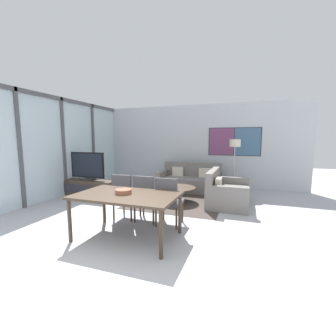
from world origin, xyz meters
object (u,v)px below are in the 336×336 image
Objects in this scene: dining_table at (127,198)px; floor_lamp at (235,148)px; sofa_main at (190,182)px; fruit_bowl at (123,191)px; coffee_table at (177,191)px; tv_console at (88,188)px; dining_chair_left at (125,194)px; television at (87,166)px; dining_chair_centre at (146,196)px; sofa_side at (225,194)px; dining_chair_right at (168,199)px.

floor_lamp is at bearing 68.88° from dining_table.
fruit_bowl is at bearing -93.14° from sofa_main.
coffee_table is 0.58× the size of dining_table.
dining_table is at bearing -40.15° from tv_console.
coffee_table is 1.04× the size of dining_chair_left.
dining_table is at bearing -40.16° from television.
coffee_table is 2.39m from fruit_bowl.
dining_chair_centre is 0.79m from fruit_bowl.
television is 3.16m from sofa_main.
sofa_side is at bearing 43.43° from dining_chair_left.
dining_chair_left is (-0.62, -1.59, 0.23)m from coffee_table.
dining_table is at bearing -124.96° from dining_chair_right.
dining_chair_centre is at bearing -115.65° from floor_lamp.
television reaches higher than sofa_main.
floor_lamp is (1.34, 0.07, 1.09)m from sofa_main.
dining_chair_right is at bearing -7.62° from dining_chair_centre.
dining_table is at bearing -7.36° from fruit_bowl.
fruit_bowl is at bearing -40.83° from tv_console.
dining_chair_centre is (-0.14, -3.02, 0.25)m from sofa_main.
sofa_side reaches higher than tv_console.
coffee_table is 1.62m from dining_chair_centre.
sofa_side is 1.74m from floor_lamp.
tv_console is 1.13× the size of sofa_side.
tv_console is at bearing -156.03° from floor_lamp.
tv_console is at bearing 154.67° from dining_chair_right.
fruit_bowl is (-0.21, -3.76, 0.50)m from sofa_main.
sofa_main is 6.96× the size of fruit_bowl.
dining_chair_right is at bearing -107.65° from floor_lamp.
television reaches higher than dining_chair_right.
television is 3.89m from sofa_side.
television is at bearing -156.04° from floor_lamp.
floor_lamp is at bearing 72.35° from dining_chair_right.
floor_lamp is (1.48, 3.83, 0.70)m from dining_table.
tv_console is 1.74× the size of dining_chair_centre.
dining_chair_right is 0.91m from fruit_bowl.
floor_lamp is at bearing -5.34° from sofa_side.
dining_chair_centre is 1.00× the size of dining_chair_right.
dining_chair_left reaches higher than tv_console.
dining_chair_left is at bearing -33.72° from tv_console.
dining_table is at bearing -90.00° from dining_chair_centre.
dining_chair_centre is 3.52m from floor_lamp.
fruit_bowl is at bearing -112.05° from floor_lamp.
tv_console is at bearing 146.28° from dining_chair_left.
floor_lamp is (3.95, 1.75, 1.14)m from tv_console.
sofa_main is 1.96× the size of coffee_table.
sofa_side is 2.86m from dining_table.
television reaches higher than dining_chair_centre.
coffee_table is at bearing 86.64° from dining_table.
dining_chair_left is at bearing -33.74° from television.
sofa_side is 2.02m from dining_chair_right.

